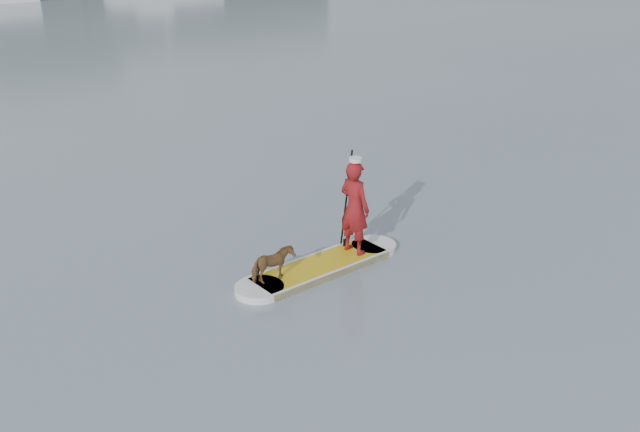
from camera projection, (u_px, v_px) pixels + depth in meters
ground at (198, 385)px, 9.17m from camera, size 140.00×140.00×0.00m
paddleboard at (320, 267)px, 12.10m from camera, size 3.30×0.83×0.12m
paddler at (355, 208)px, 12.19m from camera, size 0.46×0.65×1.66m
white_cap at (356, 159)px, 11.85m from camera, size 0.22×0.22×0.07m
dog at (273, 265)px, 11.39m from camera, size 0.73×0.39×0.59m
paddle at (346, 211)px, 12.46m from camera, size 0.10×0.30×2.00m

